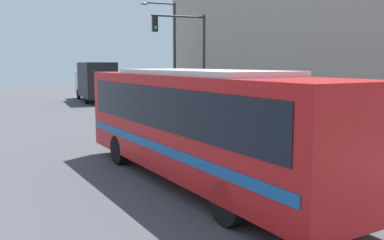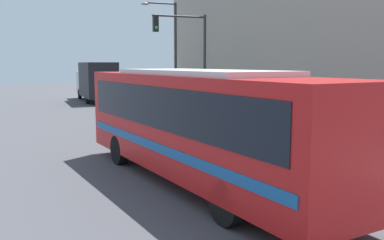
{
  "view_description": "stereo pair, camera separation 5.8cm",
  "coord_description": "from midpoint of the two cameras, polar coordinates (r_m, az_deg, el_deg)",
  "views": [
    {
      "loc": [
        -4.93,
        -10.7,
        3.24
      ],
      "look_at": [
        0.47,
        2.7,
        1.32
      ],
      "focal_mm": 40.0,
      "sensor_mm": 36.0,
      "label": 1
    },
    {
      "loc": [
        -4.87,
        -10.72,
        3.24
      ],
      "look_at": [
        0.47,
        2.7,
        1.32
      ],
      "focal_mm": 40.0,
      "sensor_mm": 36.0,
      "label": 2
    }
  ],
  "objects": [
    {
      "name": "street_lamp",
      "position": [
        30.49,
        -2.74,
        9.84
      ],
      "size": [
        2.56,
        0.28,
        7.31
      ],
      "color": "#2D2D2D",
      "rests_on": "sidewalk"
    },
    {
      "name": "ground_plane",
      "position": [
        12.21,
        2.81,
        -7.84
      ],
      "size": [
        120.0,
        120.0,
        0.0
      ],
      "primitive_type": "plane",
      "color": "#47474C"
    },
    {
      "name": "fire_hydrant",
      "position": [
        18.31,
        11.68,
        -1.17
      ],
      "size": [
        0.24,
        0.32,
        0.78
      ],
      "color": "red",
      "rests_on": "sidewalk"
    },
    {
      "name": "city_bus",
      "position": [
        11.38,
        1.05,
        0.13
      ],
      "size": [
        3.87,
        10.7,
        3.07
      ],
      "rotation": [
        0.0,
        0.0,
        0.14
      ],
      "color": "red",
      "rests_on": "ground_plane"
    },
    {
      "name": "building_facade",
      "position": [
        28.31,
        11.79,
        13.18
      ],
      "size": [
        6.0,
        23.7,
        12.18
      ],
      "color": "#9E9384",
      "rests_on": "ground_plane"
    },
    {
      "name": "delivery_truck",
      "position": [
        37.65,
        -12.65,
        5.17
      ],
      "size": [
        2.38,
        8.4,
        3.32
      ],
      "color": "black",
      "rests_on": "ground_plane"
    },
    {
      "name": "parking_meter",
      "position": [
        22.69,
        4.56,
        1.85
      ],
      "size": [
        0.14,
        0.14,
        1.28
      ],
      "color": "#2D2D2D",
      "rests_on": "sidewalk"
    },
    {
      "name": "traffic_light_pole",
      "position": [
        25.11,
        -0.45,
        9.63
      ],
      "size": [
        3.28,
        0.35,
        5.93
      ],
      "color": "#2D2D2D",
      "rests_on": "sidewalk"
    },
    {
      "name": "sidewalk",
      "position": [
        32.75,
        -2.12,
        1.98
      ],
      "size": [
        3.04,
        70.0,
        0.12
      ],
      "color": "#B7B2A8",
      "rests_on": "ground_plane"
    }
  ]
}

